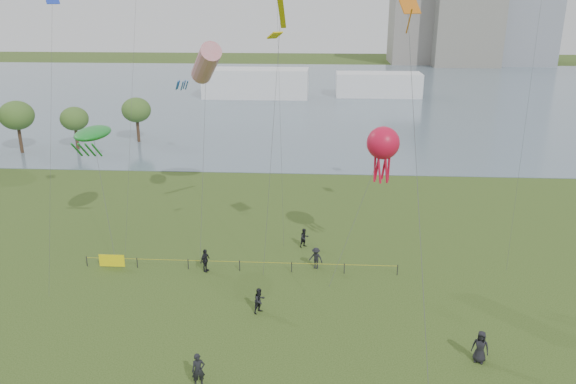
{
  "coord_description": "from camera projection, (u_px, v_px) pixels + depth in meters",
  "views": [
    {
      "loc": [
        2.09,
        -24.09,
        19.72
      ],
      "look_at": [
        0.0,
        10.0,
        8.0
      ],
      "focal_mm": 35.0,
      "sensor_mm": 36.0,
      "label": 1
    }
  ],
  "objects": [
    {
      "name": "kite_octopus",
      "position": [
        383.0,
        144.0,
        40.31
      ],
      "size": [
        4.87,
        4.4,
        11.17
      ],
      "rotation": [
        0.0,
        0.0,
        0.07
      ],
      "color": "#3F3F42"
    },
    {
      "name": "spectator_a",
      "position": [
        260.0,
        301.0,
        37.09
      ],
      "size": [
        1.07,
        1.08,
        1.76
      ],
      "primitive_type": "imported",
      "rotation": [
        0.0,
        0.0,
        0.84
      ],
      "color": "black",
      "rests_on": "ground_plane"
    },
    {
      "name": "spectator_g",
      "position": [
        304.0,
        238.0,
        47.01
      ],
      "size": [
        1.01,
        0.96,
        1.64
      ],
      "primitive_type": "imported",
      "rotation": [
        0.0,
        0.0,
        0.62
      ],
      "color": "black",
      "rests_on": "ground_plane"
    },
    {
      "name": "fence",
      "position": [
        161.0,
        262.0,
        43.3
      ],
      "size": [
        24.07,
        0.07,
        1.05
      ],
      "color": "black",
      "rests_on": "ground_plane"
    },
    {
      "name": "kite_windsock",
      "position": [
        206.0,
        63.0,
        45.28
      ],
      "size": [
        4.2,
        8.74,
        16.73
      ],
      "rotation": [
        0.0,
        0.0,
        0.43
      ],
      "color": "#3F3F42"
    },
    {
      "name": "spectator_f",
      "position": [
        198.0,
        370.0,
        29.94
      ],
      "size": [
        0.83,
        0.68,
        1.96
      ],
      "primitive_type": "imported",
      "rotation": [
        0.0,
        0.0,
        0.34
      ],
      "color": "black",
      "rests_on": "ground_plane"
    },
    {
      "name": "lake",
      "position": [
        313.0,
        94.0,
        123.66
      ],
      "size": [
        400.0,
        120.0,
        0.08
      ],
      "primitive_type": "cube",
      "color": "slate",
      "rests_on": "ground_plane"
    },
    {
      "name": "kite_creature",
      "position": [
        93.0,
        133.0,
        46.09
      ],
      "size": [
        4.2,
        7.6,
        9.8
      ],
      "rotation": [
        0.0,
        0.0,
        -0.17
      ],
      "color": "#3F3F42"
    },
    {
      "name": "trees",
      "position": [
        17.0,
        114.0,
        73.7
      ],
      "size": [
        25.26,
        17.09,
        8.87
      ],
      "color": "#382619",
      "rests_on": "ground_plane"
    },
    {
      "name": "spectator_c",
      "position": [
        205.0,
        260.0,
        42.72
      ],
      "size": [
        0.84,
        1.16,
        1.82
      ],
      "primitive_type": "imported",
      "rotation": [
        0.0,
        0.0,
        1.15
      ],
      "color": "black",
      "rests_on": "ground_plane"
    },
    {
      "name": "pavilion_left",
      "position": [
        256.0,
        83.0,
        118.67
      ],
      "size": [
        22.0,
        8.0,
        6.0
      ],
      "primitive_type": "cube",
      "color": "white",
      "rests_on": "ground_plane"
    },
    {
      "name": "building_low",
      "position": [
        416.0,
        18.0,
        181.47
      ],
      "size": [
        16.0,
        18.0,
        28.0
      ],
      "primitive_type": "cube",
      "color": "slate",
      "rests_on": "ground_plane"
    },
    {
      "name": "building_mid",
      "position": [
        466.0,
        2.0,
        173.37
      ],
      "size": [
        20.0,
        20.0,
        38.0
      ],
      "primitive_type": "cube",
      "color": "slate",
      "rests_on": "ground_plane"
    },
    {
      "name": "kite_delta",
      "position": [
        409.0,
        22.0,
        29.83
      ],
      "size": [
        1.62,
        12.62,
        20.32
      ],
      "rotation": [
        0.0,
        0.0,
        0.23
      ],
      "color": "#3F3F42"
    },
    {
      "name": "pavilion_right",
      "position": [
        378.0,
        85.0,
        120.16
      ],
      "size": [
        18.0,
        7.0,
        5.0
      ],
      "primitive_type": "cube",
      "color": "white",
      "rests_on": "ground_plane"
    },
    {
      "name": "spectator_b",
      "position": [
        316.0,
        258.0,
        43.22
      ],
      "size": [
        1.28,
        1.02,
        1.73
      ],
      "primitive_type": "imported",
      "rotation": [
        0.0,
        0.0,
        -0.39
      ],
      "color": "black",
      "rests_on": "ground_plane"
    },
    {
      "name": "spectator_d",
      "position": [
        480.0,
        347.0,
        31.98
      ],
      "size": [
        1.13,
        0.95,
        1.96
      ],
      "primitive_type": "imported",
      "rotation": [
        0.0,
        0.0,
        -0.41
      ],
      "color": "black",
      "rests_on": "ground_plane"
    }
  ]
}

